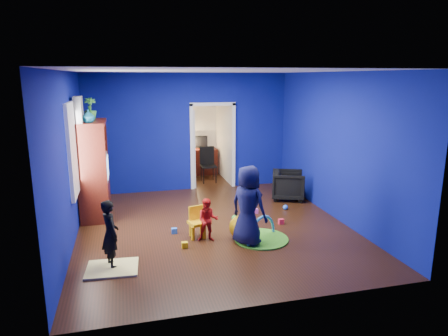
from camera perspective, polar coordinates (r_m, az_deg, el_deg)
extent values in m
cube|color=black|center=(7.70, -1.44, -8.43)|extent=(5.00, 5.50, 0.01)
cube|color=white|center=(7.17, -1.57, 13.69)|extent=(5.00, 5.50, 0.01)
cube|color=navy|center=(9.97, -5.01, 5.07)|extent=(5.00, 0.02, 2.90)
cube|color=navy|center=(4.73, 5.91, -3.79)|extent=(5.00, 0.02, 2.90)
cube|color=navy|center=(7.18, -21.34, 1.17)|extent=(0.02, 5.50, 2.90)
cube|color=navy|center=(8.21, 15.80, 2.94)|extent=(0.02, 5.50, 2.90)
imported|color=black|center=(9.43, 9.18, -2.42)|extent=(0.95, 0.94, 0.67)
imported|color=black|center=(6.24, -15.94, -9.03)|extent=(0.36, 0.44, 1.05)
imported|color=#0E1634|center=(6.75, 3.48, -5.39)|extent=(0.76, 0.80, 1.37)
imported|color=red|center=(6.97, -2.32, -7.44)|extent=(0.42, 0.36, 0.76)
imported|color=#0C5363|center=(7.96, -18.81, 7.03)|extent=(0.27, 0.27, 0.24)
imported|color=#368A32|center=(8.47, -18.60, 8.03)|extent=(0.29, 0.29, 0.44)
cube|color=#3A1209|center=(8.42, -18.12, -0.23)|extent=(0.58, 1.14, 1.96)
cube|color=silver|center=(8.41, -17.87, 0.05)|extent=(0.46, 0.70, 0.54)
cube|color=#F2E07A|center=(6.35, -15.67, -13.63)|extent=(0.79, 0.65, 0.03)
sphere|color=yellow|center=(7.12, 2.42, -8.46)|extent=(0.42, 0.42, 0.42)
cube|color=yellow|center=(7.17, -3.83, -7.97)|extent=(0.35, 0.35, 0.50)
cylinder|color=green|center=(7.17, 5.35, -10.04)|extent=(0.95, 0.95, 0.03)
torus|color=#3F8CD8|center=(7.17, 5.35, -9.99)|extent=(0.71, 0.55, 0.85)
cube|color=white|center=(7.51, -20.98, 2.45)|extent=(0.03, 0.95, 1.55)
cube|color=slate|center=(8.09, -19.58, 1.09)|extent=(0.14, 0.42, 2.40)
cube|color=white|center=(10.14, -1.62, 2.96)|extent=(1.16, 0.10, 2.10)
cube|color=#3D140A|center=(11.72, -3.22, 0.95)|extent=(0.88, 0.44, 0.75)
cube|color=black|center=(11.73, -3.36, 3.81)|extent=(0.40, 0.05, 0.32)
sphere|color=#FFD88C|center=(11.63, -4.66, 3.61)|extent=(0.14, 0.14, 0.14)
cube|color=black|center=(10.78, -2.24, 0.36)|extent=(0.40, 0.40, 0.92)
cube|color=white|center=(11.60, -3.43, 9.03)|extent=(0.88, 0.24, 0.04)
cube|color=red|center=(7.91, 8.17, -7.58)|extent=(0.10, 0.08, 0.10)
sphere|color=blue|center=(8.75, 8.77, -5.54)|extent=(0.11, 0.11, 0.11)
cube|color=yellow|center=(6.84, -5.64, -10.88)|extent=(0.10, 0.08, 0.10)
sphere|color=green|center=(8.02, 1.49, -7.11)|extent=(0.11, 0.11, 0.11)
cube|color=#D34FBC|center=(8.45, 4.52, -6.15)|extent=(0.10, 0.08, 0.10)
cube|color=blue|center=(7.44, -7.12, -8.90)|extent=(0.10, 0.08, 0.10)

